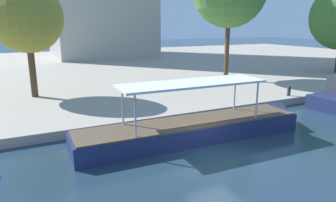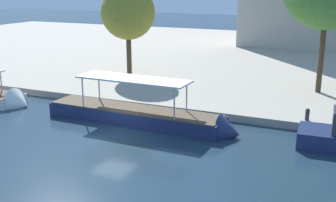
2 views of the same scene
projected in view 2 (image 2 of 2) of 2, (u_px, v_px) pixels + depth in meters
name	position (u px, v px, depth m)	size (l,w,h in m)	color
ground_plane	(113.00, 134.00, 28.45)	(220.00, 220.00, 0.00)	#1E3342
dock_promenade	(241.00, 55.00, 57.68)	(120.00, 55.00, 0.57)	#A39989
tour_boat_2	(145.00, 118.00, 30.39)	(14.59, 2.92, 4.19)	navy
mooring_bollard_1	(307.00, 114.00, 29.40)	(0.31, 0.31, 0.87)	#2D2D33
tree_0	(129.00, 13.00, 43.19)	(5.55, 5.55, 9.09)	#4C3823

